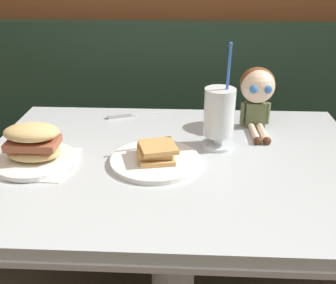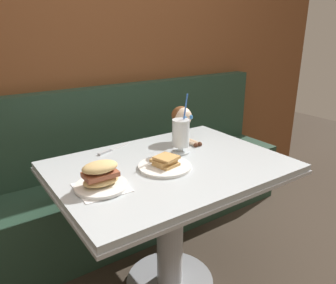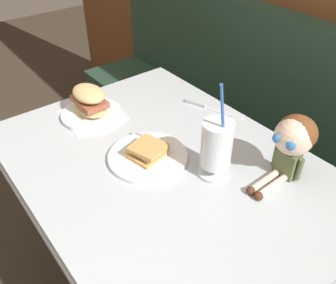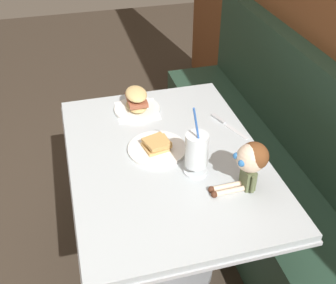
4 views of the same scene
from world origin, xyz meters
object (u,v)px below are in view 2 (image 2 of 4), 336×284
toast_plate (165,165)px  milkshake_glass (181,134)px  sandwich_plate (101,178)px  seated_doll (182,118)px  butter_knife (109,150)px

toast_plate → milkshake_glass: 0.23m
sandwich_plate → toast_plate: bearing=3.4°
milkshake_glass → toast_plate: bearing=-147.0°
milkshake_glass → seated_doll: bearing=51.0°
butter_knife → seated_doll: (0.43, -0.07, 0.12)m
toast_plate → seated_doll: seated_doll is taller
toast_plate → sandwich_plate: size_ratio=1.14×
toast_plate → sandwich_plate: sandwich_plate is taller
sandwich_plate → butter_knife: (0.21, 0.37, -0.04)m
seated_doll → sandwich_plate: bearing=-155.0°
milkshake_glass → sandwich_plate: 0.53m
toast_plate → butter_knife: bearing=109.3°
toast_plate → sandwich_plate: (-0.33, -0.02, 0.03)m
butter_knife → toast_plate: bearing=-70.7°
butter_knife → milkshake_glass: bearing=-37.9°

